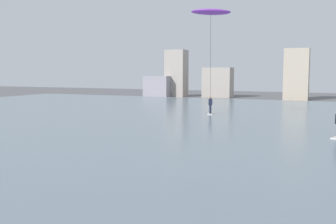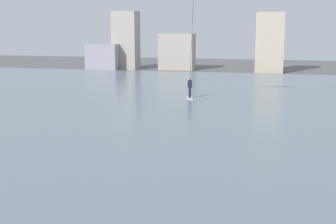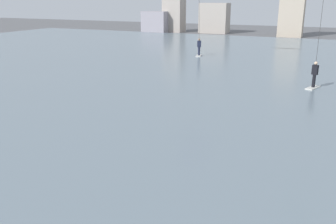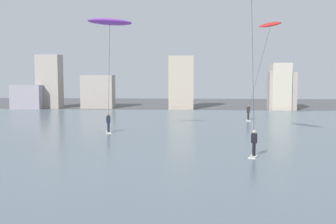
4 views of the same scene
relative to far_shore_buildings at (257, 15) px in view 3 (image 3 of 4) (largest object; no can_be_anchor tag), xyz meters
name	(u,v)px [view 3 (image 3 of 4)]	position (x,y,z in m)	size (l,w,h in m)	color
water_bay	(239,70)	(4.47, -28.42, -2.91)	(84.00, 52.00, 0.10)	slate
far_shore_buildings	(257,15)	(0.00, 0.00, 0.00)	(38.38, 5.18, 7.49)	gray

